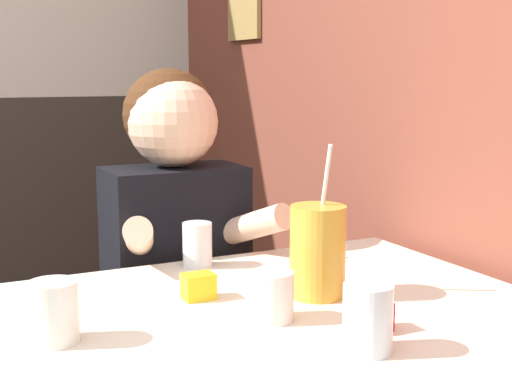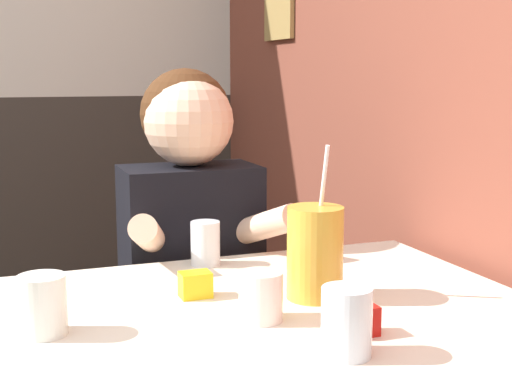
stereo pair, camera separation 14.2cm
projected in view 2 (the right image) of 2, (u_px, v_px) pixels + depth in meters
The scene contains 10 objects.
brick_wall_right at pixel (360, 20), 2.10m from camera, with size 0.08×4.25×2.70m.
main_table at pixel (264, 352), 1.28m from camera, with size 1.07×0.88×0.76m.
person_seated at pixel (191, 283), 1.84m from camera, with size 0.42×0.42×1.21m.
cocktail_pitcher at pixel (315, 252), 1.37m from camera, with size 0.11×0.11×0.30m.
glass_near_pitcher at pixel (205, 243), 1.61m from camera, with size 0.07×0.07×0.10m.
glass_center at pixel (42, 305), 1.18m from camera, with size 0.08×0.08×0.10m.
glass_far_side at pixel (261, 296), 1.25m from camera, with size 0.08×0.08×0.09m.
glass_by_brick at pixel (347, 322), 1.09m from camera, with size 0.08×0.08×0.11m.
condiment_ketchup at pixel (359, 320), 1.19m from camera, with size 0.06×0.04×0.05m.
condiment_mustard at pixel (195, 285), 1.39m from camera, with size 0.06×0.04×0.05m.
Camera 2 is at (0.42, -0.79, 1.20)m, focal length 50.00 mm.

